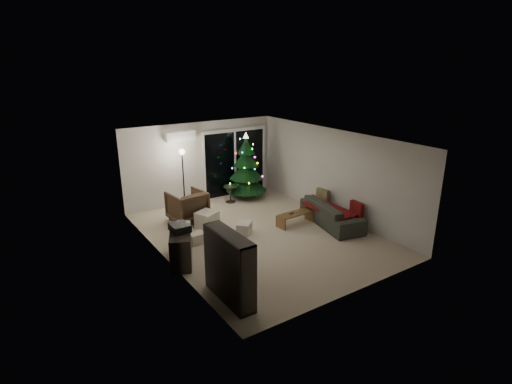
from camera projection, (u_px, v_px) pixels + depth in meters
room at (243, 180)px, 11.38m from camera, size 6.50×7.51×2.60m
bookshelf at (221, 269)px, 7.20m from camera, size 0.61×1.37×1.33m
media_cabinet at (181, 246)px, 8.78m from camera, size 0.89×1.26×0.74m
stereo at (180, 228)px, 8.64m from camera, size 0.37×0.44×0.16m
armchair at (187, 206)px, 11.05m from camera, size 1.02×1.04×0.86m
ottoman at (207, 220)px, 10.63m from camera, size 0.65×0.65×0.45m
cardboard_box_a at (197, 238)px, 9.73m from camera, size 0.40×0.32×0.27m
cardboard_box_b at (244, 228)px, 10.29m from camera, size 0.53×0.53×0.30m
side_table at (230, 194)px, 12.57m from camera, size 0.54×0.54×0.53m
floor_lamp at (184, 181)px, 11.63m from camera, size 0.29×0.29×1.82m
sofa at (332, 213)px, 10.86m from camera, size 1.29×2.28×0.63m
sofa_throw at (329, 209)px, 10.77m from camera, size 0.67×1.55×0.05m
cushion_a at (323, 196)px, 11.43m from camera, size 0.16×0.42×0.41m
cushion_b at (357, 209)px, 10.40m from camera, size 0.15×0.42×0.41m
coffee_table at (296, 219)px, 10.85m from camera, size 1.10×0.44×0.34m
remote_a at (292, 214)px, 10.72m from camera, size 0.13×0.04×0.02m
remote_b at (298, 211)px, 10.89m from camera, size 0.13×0.08×0.02m
christmas_tree at (246, 166)px, 12.77m from camera, size 1.70×1.70×2.14m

